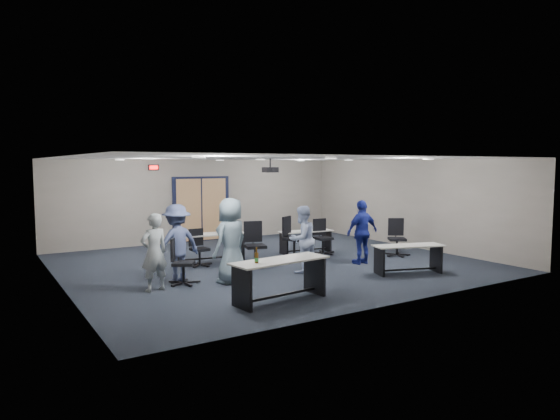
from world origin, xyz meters
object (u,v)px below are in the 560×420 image
chair_back_b (255,244)px  chair_loose_right (397,238)px  person_lightblue (302,239)px  chair_back_a (200,248)px  person_navy (362,232)px  chair_back_d (323,237)px  person_gray (154,252)px  person_plaid (231,240)px  person_back (177,243)px  chair_loose_left (183,261)px  table_front_right (408,254)px  table_back_right (306,238)px  table_front_left (280,272)px  table_back_left (211,243)px  chair_back_c (294,237)px

chair_back_b → chair_loose_right: chair_back_b is taller
chair_loose_right → person_lightblue: person_lightblue is taller
chair_back_a → person_navy: bearing=-30.5°
chair_back_d → person_gray: size_ratio=0.63×
chair_back_b → person_plaid: (-1.26, -1.20, 0.36)m
person_plaid → person_back: (-0.96, 0.70, -0.07)m
chair_loose_left → chair_loose_right: bearing=-59.3°
table_front_right → table_back_right: 3.54m
table_front_left → person_gray: person_gray is taller
chair_back_b → table_front_left: bearing=-95.4°
person_plaid → person_lightblue: 1.89m
person_plaid → chair_back_b: bearing=-159.4°
table_front_left → chair_back_a: size_ratio=2.15×
table_back_left → person_plaid: (-0.58, -2.35, 0.41)m
person_plaid → person_back: person_plaid is taller
chair_loose_left → person_navy: bearing=-62.9°
table_back_left → chair_loose_right: (4.74, -1.99, 0.01)m
table_back_left → chair_back_b: 1.34m
chair_back_d → person_lightblue: (-1.86, -1.63, 0.29)m
chair_back_a → chair_back_c: size_ratio=0.83×
chair_back_a → person_navy: person_navy is taller
table_front_right → table_back_left: bearing=149.9°
table_back_left → person_navy: 3.94m
chair_back_a → person_lightblue: person_lightblue is taller
person_plaid → chair_back_c: bearing=-171.0°
table_back_right → person_plaid: size_ratio=0.89×
table_front_left → person_navy: bearing=21.1°
chair_back_a → person_lightblue: bearing=-50.2°
chair_back_c → chair_loose_left: bearing=169.2°
chair_back_c → table_back_left: bearing=133.6°
table_back_right → person_back: person_back is taller
person_back → table_back_right: bearing=-172.4°
table_front_right → chair_back_a: chair_back_a is taller
table_front_left → chair_back_b: (1.16, 3.01, 0.02)m
table_front_left → chair_back_d: size_ratio=1.99×
table_front_right → person_navy: (-0.15, 1.45, 0.36)m
chair_back_a → chair_loose_right: chair_loose_right is taller
table_back_left → chair_back_c: size_ratio=1.69×
chair_back_c → person_back: (-3.75, -1.03, 0.28)m
person_plaid → person_lightblue: size_ratio=1.16×
table_front_right → person_navy: person_navy is taller
person_plaid → person_gray: bearing=-28.4°
chair_back_d → table_back_right: bearing=128.0°
table_back_right → chair_back_a: chair_back_a is taller
table_front_right → chair_loose_right: 2.23m
chair_back_a → chair_loose_left: size_ratio=0.93×
chair_back_a → person_lightblue: 2.65m
chair_back_a → person_navy: size_ratio=0.57×
chair_back_b → chair_back_a: bearing=161.3°
chair_loose_left → person_back: size_ratio=0.59×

